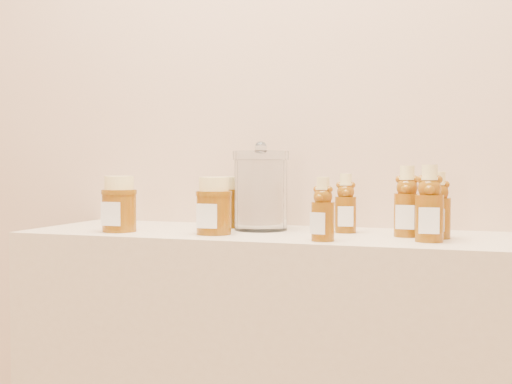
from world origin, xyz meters
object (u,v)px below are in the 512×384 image
(bear_bottle_front_left, at_px, (323,205))
(honey_jar_left, at_px, (119,204))
(bear_bottle_back_left, at_px, (346,199))
(glass_canister, at_px, (261,187))

(bear_bottle_front_left, bearing_deg, honey_jar_left, -170.15)
(bear_bottle_back_left, height_order, honey_jar_left, bear_bottle_back_left)
(honey_jar_left, relative_size, glass_canister, 0.63)
(bear_bottle_back_left, bearing_deg, bear_bottle_front_left, -105.10)
(honey_jar_left, xyz_separation_m, glass_canister, (0.32, 0.15, 0.04))
(bear_bottle_back_left, distance_m, honey_jar_left, 0.56)
(bear_bottle_back_left, xyz_separation_m, honey_jar_left, (-0.54, -0.15, -0.01))
(bear_bottle_back_left, xyz_separation_m, glass_canister, (-0.22, -0.01, 0.03))
(glass_canister, bearing_deg, bear_bottle_front_left, -42.08)
(glass_canister, bearing_deg, bear_bottle_back_left, 2.21)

